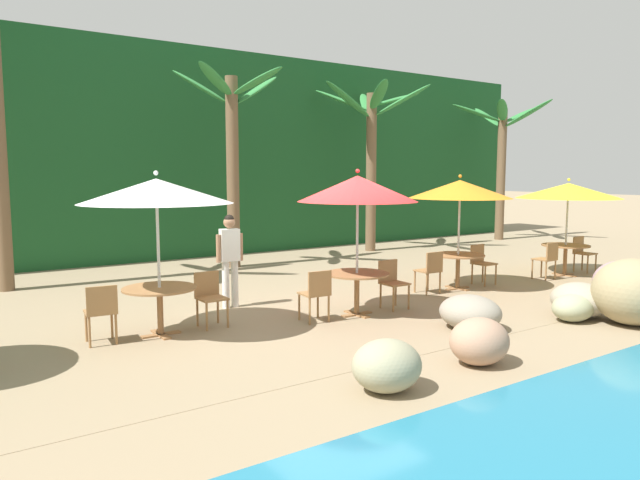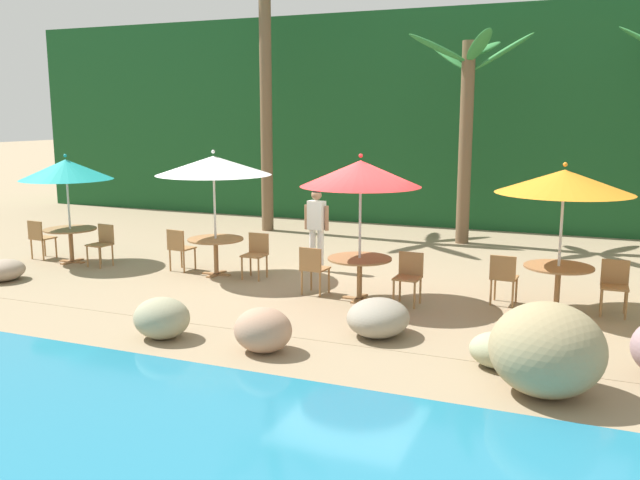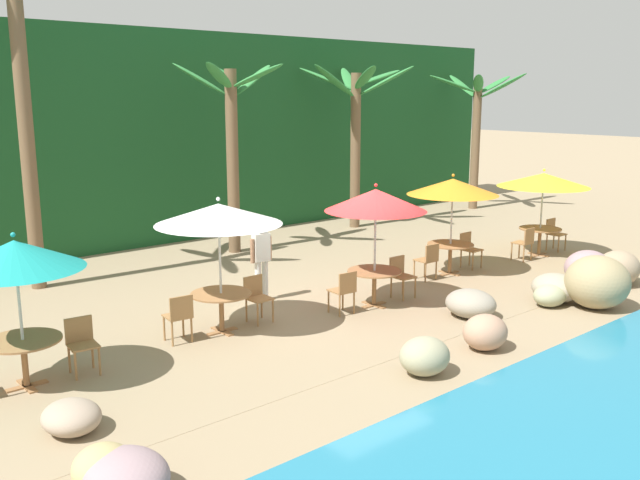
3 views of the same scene
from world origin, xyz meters
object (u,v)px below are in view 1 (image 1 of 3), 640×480
chair_white_seaward (210,295)px  dining_table_orange (458,260)px  chair_red_inland (317,292)px  dining_table_yellow (566,250)px  chair_orange_seaward (481,261)px  umbrella_white (156,191)px  palm_tree_third (372,137)px  dining_table_red (357,280)px  chair_yellow_seaward (582,251)px  palm_tree_second (232,138)px  chair_orange_inland (431,269)px  palm_tree_fourth (502,147)px  dining_table_white (160,296)px  umbrella_orange (460,189)px  chair_red_seaward (392,280)px  umbrella_red (358,189)px  waiter_in_white (230,254)px  chair_yellow_inland (548,258)px  chair_white_inland (101,310)px  umbrella_yellow (568,191)px

chair_white_seaward → dining_table_orange: chair_white_seaward is taller
chair_red_inland → dining_table_orange: 4.09m
dining_table_yellow → chair_orange_seaward: bearing=170.6°
umbrella_white → palm_tree_third: bearing=33.3°
umbrella_white → chair_white_seaward: 1.87m
umbrella_white → dining_table_red: bearing=-11.5°
dining_table_red → chair_yellow_seaward: chair_yellow_seaward is taller
chair_red_inland → palm_tree_second: size_ratio=0.17×
umbrella_white → dining_table_yellow: (9.78, -0.35, -1.56)m
palm_tree_second → palm_tree_third: palm_tree_third is taller
chair_orange_inland → dining_table_red: bearing=-166.4°
chair_orange_inland → chair_white_seaward: bearing=177.7°
palm_tree_fourth → chair_white_seaward: bearing=-158.5°
dining_table_white → umbrella_orange: 6.59m
chair_red_seaward → palm_tree_fourth: 12.67m
umbrella_red → chair_orange_seaward: bearing=10.1°
chair_orange_seaward → waiter_in_white: 5.69m
dining_table_yellow → chair_yellow_inland: chair_yellow_inland is taller
chair_white_inland → chair_yellow_seaward: (11.48, -0.26, 0.00)m
chair_white_inland → chair_red_inland: size_ratio=1.00×
chair_white_seaward → chair_yellow_inland: 8.10m
waiter_in_white → palm_tree_fourth: bearing=18.9°
dining_table_red → chair_orange_seaward: 4.10m
umbrella_orange → chair_yellow_inland: size_ratio=2.77×
chair_yellow_inland → palm_tree_fourth: size_ratio=0.17×
palm_tree_second → chair_white_inland: bearing=-131.5°
chair_yellow_inland → palm_tree_third: bearing=90.6°
dining_table_orange → chair_orange_inland: size_ratio=1.26×
umbrella_red → waiter_in_white: 2.62m
umbrella_red → chair_orange_inland: 2.92m
dining_table_white → umbrella_yellow: umbrella_yellow is taller
dining_table_white → palm_tree_second: bearing=54.0°
palm_tree_third → waiter_in_white: palm_tree_third is taller
umbrella_orange → chair_orange_inland: size_ratio=2.77×
umbrella_red → dining_table_red: bearing=45.0°
umbrella_red → waiter_in_white: bearing=131.0°
chair_red_inland → palm_tree_second: 6.81m
dining_table_yellow → palm_tree_second: 8.64m
umbrella_red → chair_red_inland: 1.87m
chair_orange_inland → dining_table_yellow: bearing=-3.5°
chair_white_inland → palm_tree_fourth: bearing=19.7°
chair_red_inland → chair_orange_seaward: (4.89, 0.75, 0.00)m
umbrella_white → palm_tree_second: size_ratio=0.49×
chair_white_seaward → chair_red_seaward: 3.31m
dining_table_yellow → chair_yellow_inland: (-0.85, -0.11, -0.10)m
waiter_in_white → chair_yellow_seaward: bearing=-8.7°
umbrella_red → dining_table_red: size_ratio=2.28×
chair_red_inland → umbrella_orange: bearing=9.1°
chair_white_inland → umbrella_yellow: umbrella_yellow is taller
chair_yellow_inland → palm_tree_second: size_ratio=0.17×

